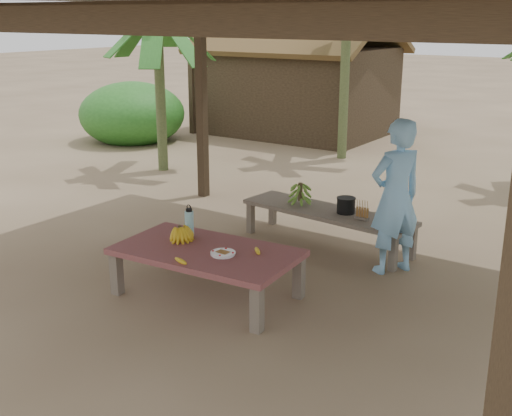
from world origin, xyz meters
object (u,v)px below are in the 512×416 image
Objects in this scene: plate at (223,253)px; woman at (395,197)px; work_table at (207,255)px; water_flask at (189,222)px; cooking_pot at (346,206)px; bench at (327,215)px; ripe_banana_bunch at (180,232)px.

woman reaches higher than plate.
woman is at bearing 48.38° from work_table.
plate is at bearing -22.53° from water_flask.
work_table is 2.09m from cooking_pot.
water_flask is (-0.41, 0.23, 0.21)m from work_table.
plate is at bearing 0.73° from woman.
bench is 2.06m from ripe_banana_bunch.
ripe_banana_bunch is 1.16× the size of plate.
water_flask is at bearing 93.64° from ripe_banana_bunch.
bench is (0.29, 2.00, -0.04)m from work_table.
woman is at bearing 58.63° from plate.
ripe_banana_bunch is 1.31× the size of cooking_pot.
water_flask is (-0.64, 0.27, 0.13)m from plate.
bench is 6.59× the size of water_flask.
ripe_banana_bunch reaches higher than plate.
ripe_banana_bunch is (-0.40, 0.06, 0.15)m from work_table.
water_flask is (-0.69, -1.77, 0.25)m from bench.
work_table is at bearing -5.29° from woman.
plate is 2.08m from cooking_pot.
plate is 1.13× the size of cooking_pot.
plate is (0.63, -0.10, -0.07)m from ripe_banana_bunch.
ripe_banana_bunch is 0.17× the size of woman.
plate is at bearing -13.68° from work_table.
water_flask is 0.20× the size of woman.
bench is 0.28m from cooking_pot.
work_table reaches higher than bench.
bench is 10.35× the size of cooking_pot.
cooking_pot is at bearing 71.32° from work_table.
water_flask is 2.02m from cooking_pot.
woman reaches higher than cooking_pot.
plate is 0.70m from water_flask.
bench is 1.92m from water_flask.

